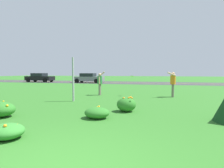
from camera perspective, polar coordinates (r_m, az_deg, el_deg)
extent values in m
plane|color=#2D6B23|center=(15.62, 8.66, -2.39)|extent=(120.00, 120.00, 0.00)
cube|color=#38383A|center=(28.43, 11.52, 0.29)|extent=(120.00, 7.29, 0.01)
cube|color=yellow|center=(28.43, 11.52, 0.30)|extent=(120.00, 0.16, 0.00)
ellipsoid|color=#2D7526|center=(6.76, -4.56, -8.65)|extent=(0.90, 0.77, 0.39)
sphere|color=gold|center=(7.11, -3.99, -6.85)|extent=(0.08, 0.08, 0.08)
sphere|color=gold|center=(7.09, -4.46, -7.02)|extent=(0.06, 0.06, 0.06)
sphere|color=gold|center=(6.90, -7.16, -8.01)|extent=(0.06, 0.06, 0.06)
ellipsoid|color=#337F2D|center=(5.40, -29.26, -12.35)|extent=(0.86, 0.80, 0.37)
sphere|color=orange|center=(5.37, -26.72, -11.04)|extent=(0.07, 0.07, 0.07)
sphere|color=orange|center=(5.17, -29.58, -10.90)|extent=(0.08, 0.08, 0.08)
ellipsoid|color=#2D7526|center=(7.84, 4.35, -6.21)|extent=(0.80, 0.74, 0.58)
sphere|color=orange|center=(7.74, 3.56, -4.27)|extent=(0.08, 0.08, 0.08)
sphere|color=orange|center=(8.00, 5.80, -4.48)|extent=(0.06, 0.06, 0.06)
sphere|color=orange|center=(7.72, 4.03, -4.87)|extent=(0.07, 0.07, 0.07)
sphere|color=orange|center=(7.90, 5.69, -3.99)|extent=(0.08, 0.08, 0.08)
sphere|color=orange|center=(7.56, 6.08, -4.26)|extent=(0.07, 0.07, 0.07)
sphere|color=orange|center=(7.71, 5.06, -4.19)|extent=(0.07, 0.07, 0.07)
sphere|color=orange|center=(7.79, 5.42, -3.99)|extent=(0.06, 0.06, 0.06)
sphere|color=gold|center=(7.64, -28.29, -6.48)|extent=(0.07, 0.07, 0.07)
sphere|color=gold|center=(8.32, -29.93, -4.56)|extent=(0.06, 0.06, 0.06)
sphere|color=gold|center=(8.14, -30.50, -5.71)|extent=(0.07, 0.07, 0.07)
sphere|color=gold|center=(7.59, -29.10, -5.73)|extent=(0.09, 0.09, 0.09)
cube|color=#93969B|center=(10.69, -11.65, 1.38)|extent=(0.07, 0.10, 2.44)
cylinder|color=#287038|center=(13.32, -3.71, 1.21)|extent=(0.34, 0.34, 0.56)
sphere|color=tan|center=(13.31, -3.71, 2.85)|extent=(0.21, 0.21, 0.21)
cylinder|color=#726B5B|center=(13.44, -3.59, -1.64)|extent=(0.14, 0.14, 0.79)
cylinder|color=#726B5B|center=(13.28, -3.80, -1.71)|extent=(0.14, 0.14, 0.79)
cylinder|color=tan|center=(13.47, -3.15, 2.97)|extent=(0.47, 0.11, 0.40)
cylinder|color=tan|center=(13.12, -3.86, 1.10)|extent=(0.11, 0.10, 0.53)
cylinder|color=orange|center=(12.87, 17.94, 1.24)|extent=(0.34, 0.34, 0.59)
sphere|color=tan|center=(12.86, 17.98, 3.00)|extent=(0.21, 0.21, 0.21)
cylinder|color=#726B5B|center=(12.83, 17.92, -1.96)|extent=(0.14, 0.14, 0.84)
cylinder|color=#726B5B|center=(13.00, 17.84, -1.89)|extent=(0.14, 0.14, 0.84)
cylinder|color=tan|center=(12.65, 17.60, 2.86)|extent=(0.55, 0.12, 0.30)
cylinder|color=tan|center=(13.06, 17.76, 1.20)|extent=(0.12, 0.10, 0.56)
cylinder|color=#8CD133|center=(12.98, 6.16, 2.41)|extent=(0.25, 0.25, 0.08)
torus|color=#8CD133|center=(12.98, 6.16, 2.38)|extent=(0.25, 0.25, 0.08)
cube|color=black|center=(32.97, -20.95, 1.64)|extent=(4.50, 1.82, 0.66)
cube|color=black|center=(33.02, -21.12, 2.63)|extent=(2.10, 1.64, 0.52)
cylinder|color=black|center=(32.84, -17.84, 1.20)|extent=(0.66, 0.22, 0.66)
cylinder|color=black|center=(31.36, -19.60, 1.05)|extent=(0.66, 0.22, 0.66)
cylinder|color=black|center=(34.62, -22.16, 1.22)|extent=(0.66, 0.22, 0.66)
cylinder|color=black|center=(33.22, -24.01, 1.08)|extent=(0.66, 0.22, 0.66)
cube|color=slate|center=(28.81, -7.04, 1.60)|extent=(4.50, 1.82, 0.66)
cube|color=black|center=(28.83, -7.23, 2.74)|extent=(2.10, 1.64, 0.52)
cylinder|color=black|center=(29.12, -3.55, 1.07)|extent=(0.66, 0.22, 0.66)
cylinder|color=black|center=(27.44, -4.73, 0.91)|extent=(0.66, 0.22, 0.66)
cylinder|color=black|center=(30.24, -9.13, 1.13)|extent=(0.66, 0.22, 0.66)
cylinder|color=black|center=(28.63, -10.58, 0.97)|extent=(0.66, 0.22, 0.66)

